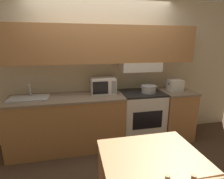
% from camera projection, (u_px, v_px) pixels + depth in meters
% --- Properties ---
extents(ground_plane, '(16.00, 16.00, 0.00)m').
position_uv_depth(ground_plane, '(104.00, 134.00, 3.52)').
color(ground_plane, '#4C3828').
extents(wall_back, '(5.60, 0.38, 2.55)m').
position_uv_depth(wall_back, '(104.00, 60.00, 3.09)').
color(wall_back, beige).
rests_on(wall_back, ground_plane).
extents(lower_counter_main, '(1.89, 0.66, 0.92)m').
position_uv_depth(lower_counter_main, '(68.00, 123.00, 2.97)').
color(lower_counter_main, '#B27A47').
rests_on(lower_counter_main, ground_plane).
extents(lower_counter_right_stub, '(0.57, 0.66, 0.92)m').
position_uv_depth(lower_counter_right_stub, '(174.00, 113.00, 3.37)').
color(lower_counter_right_stub, '#B27A47').
rests_on(lower_counter_right_stub, ground_plane).
extents(stove_range, '(0.75, 0.61, 0.92)m').
position_uv_depth(stove_range, '(141.00, 116.00, 3.25)').
color(stove_range, white).
rests_on(stove_range, ground_plane).
extents(cooking_pot, '(0.34, 0.26, 0.13)m').
position_uv_depth(cooking_pot, '(149.00, 89.00, 3.09)').
color(cooking_pot, '#B7BABF').
rests_on(cooking_pot, stove_range).
extents(microwave, '(0.42, 0.34, 0.27)m').
position_uv_depth(microwave, '(103.00, 85.00, 3.06)').
color(microwave, white).
rests_on(microwave, lower_counter_main).
extents(toaster, '(0.26, 0.20, 0.20)m').
position_uv_depth(toaster, '(175.00, 85.00, 3.23)').
color(toaster, white).
rests_on(toaster, lower_counter_right_stub).
extents(sink_basin, '(0.60, 0.33, 0.24)m').
position_uv_depth(sink_basin, '(29.00, 98.00, 2.74)').
color(sink_basin, '#B7BABF').
rests_on(sink_basin, lower_counter_main).
extents(dining_table, '(0.94, 0.72, 0.75)m').
position_uv_depth(dining_table, '(150.00, 165.00, 1.68)').
color(dining_table, tan).
rests_on(dining_table, ground_plane).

